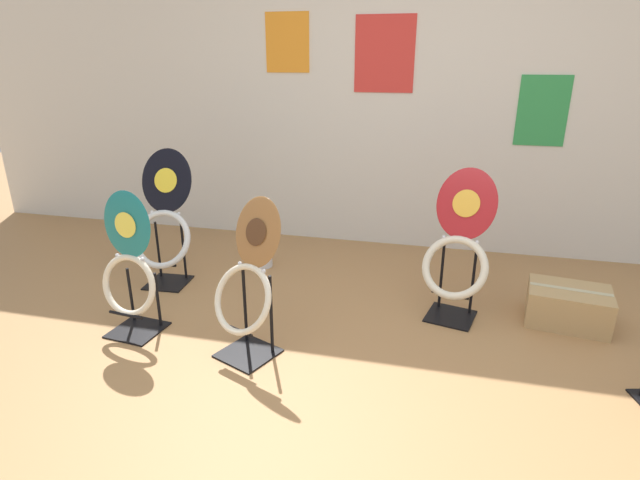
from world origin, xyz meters
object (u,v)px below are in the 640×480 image
object	(u,v)px
toilet_seat_display_crimson_swirl	(458,252)
toilet_seat_display_woodgrain	(248,284)
toilet_seat_display_jazz_black	(164,224)
toilet_seat_display_teal_sax	(129,271)
storage_box	(568,306)
paint_can	(263,256)

from	to	relation	value
toilet_seat_display_crimson_swirl	toilet_seat_display_woodgrain	distance (m)	1.28
toilet_seat_display_jazz_black	toilet_seat_display_teal_sax	bearing A→B (deg)	-76.18
toilet_seat_display_jazz_black	toilet_seat_display_teal_sax	xyz separation A→B (m)	(0.17, -0.68, -0.05)
toilet_seat_display_woodgrain	storage_box	size ratio (longest dim) A/B	1.69
toilet_seat_display_jazz_black	toilet_seat_display_crimson_swirl	bearing A→B (deg)	-0.91
storage_box	toilet_seat_display_crimson_swirl	bearing A→B (deg)	-174.44
toilet_seat_display_teal_sax	paint_can	distance (m)	1.21
storage_box	toilet_seat_display_woodgrain	bearing A→B (deg)	-156.49
toilet_seat_display_woodgrain	toilet_seat_display_teal_sax	distance (m)	0.74
toilet_seat_display_woodgrain	toilet_seat_display_crimson_swirl	bearing A→B (deg)	32.91
toilet_seat_display_jazz_black	toilet_seat_display_crimson_swirl	xyz separation A→B (m)	(1.98, -0.03, -0.02)
toilet_seat_display_jazz_black	toilet_seat_display_woodgrain	distance (m)	1.16
toilet_seat_display_crimson_swirl	storage_box	bearing A→B (deg)	5.56
toilet_seat_display_crimson_swirl	paint_can	xyz separation A→B (m)	(-1.43, 0.46, -0.34)
toilet_seat_display_woodgrain	storage_box	distance (m)	1.94
toilet_seat_display_crimson_swirl	paint_can	size ratio (longest dim) A/B	5.87
toilet_seat_display_teal_sax	storage_box	world-z (taller)	toilet_seat_display_teal_sax
toilet_seat_display_teal_sax	storage_box	bearing A→B (deg)	15.89
toilet_seat_display_teal_sax	paint_can	world-z (taller)	toilet_seat_display_teal_sax
toilet_seat_display_crimson_swirl	storage_box	world-z (taller)	toilet_seat_display_crimson_swirl
toilet_seat_display_jazz_black	paint_can	distance (m)	0.79
toilet_seat_display_jazz_black	storage_box	world-z (taller)	toilet_seat_display_jazz_black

